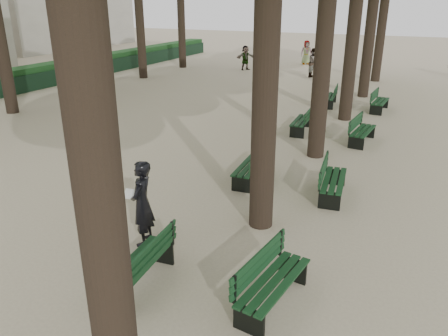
% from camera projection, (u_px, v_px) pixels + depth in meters
% --- Properties ---
extents(ground, '(120.00, 120.00, 0.00)m').
position_uv_depth(ground, '(123.00, 281.00, 7.79)').
color(ground, tan).
rests_on(ground, ground).
extents(bench_left_0, '(0.71, 1.84, 0.92)m').
position_uv_depth(bench_left_0, '(139.00, 273.00, 7.56)').
color(bench_left_0, black).
rests_on(bench_left_0, ground).
extents(bench_left_1, '(0.70, 1.84, 0.92)m').
position_uv_depth(bench_left_1, '(250.00, 172.00, 11.95)').
color(bench_left_1, black).
rests_on(bench_left_1, ground).
extents(bench_left_2, '(0.69, 1.83, 0.92)m').
position_uv_depth(bench_left_2, '(301.00, 125.00, 16.34)').
color(bench_left_2, black).
rests_on(bench_left_2, ground).
extents(bench_left_3, '(0.77, 1.85, 0.92)m').
position_uv_depth(bench_left_3, '(329.00, 100.00, 20.40)').
color(bench_left_3, black).
rests_on(bench_left_3, ground).
extents(bench_right_0, '(0.81, 1.86, 0.92)m').
position_uv_depth(bench_right_0, '(273.00, 291.00, 7.09)').
color(bench_right_0, black).
rests_on(bench_right_0, ground).
extents(bench_right_1, '(0.77, 1.85, 0.92)m').
position_uv_depth(bench_right_1, '(333.00, 186.00, 11.01)').
color(bench_right_1, black).
rests_on(bench_right_1, ground).
extents(bench_right_2, '(0.74, 1.85, 0.92)m').
position_uv_depth(bench_right_2, '(362.00, 135.00, 15.11)').
color(bench_right_2, black).
rests_on(bench_right_2, ground).
extents(bench_right_3, '(0.68, 1.83, 0.92)m').
position_uv_depth(bench_right_3, '(379.00, 105.00, 19.39)').
color(bench_right_3, black).
rests_on(bench_right_3, ground).
extents(man_with_map, '(0.69, 0.78, 1.79)m').
position_uv_depth(man_with_map, '(142.00, 203.00, 8.68)').
color(man_with_map, black).
rests_on(man_with_map, ground).
extents(pedestrian_d, '(0.92, 0.74, 1.77)m').
position_uv_depth(pedestrian_d, '(306.00, 52.00, 33.08)').
color(pedestrian_d, '#262628').
rests_on(pedestrian_d, ground).
extents(pedestrian_e, '(1.21, 1.42, 1.66)m').
position_uv_depth(pedestrian_e, '(245.00, 58.00, 30.50)').
color(pedestrian_e, '#262628').
rests_on(pedestrian_e, ground).
extents(pedestrian_a, '(0.38, 0.88, 1.79)m').
position_uv_depth(pedestrian_a, '(314.00, 63.00, 27.70)').
color(pedestrian_a, '#262628').
rests_on(pedestrian_a, ground).
extents(fence, '(0.08, 42.00, 0.90)m').
position_uv_depth(fence, '(18.00, 86.00, 22.81)').
color(fence, black).
rests_on(fence, ground).
extents(hedge, '(1.20, 42.00, 1.20)m').
position_uv_depth(hedge, '(8.00, 82.00, 23.03)').
color(hedge, '#153D19').
rests_on(hedge, ground).
extents(building_far, '(12.00, 16.00, 7.00)m').
position_uv_depth(building_far, '(38.00, 11.00, 44.82)').
color(building_far, '#B7B2A3').
rests_on(building_far, ground).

